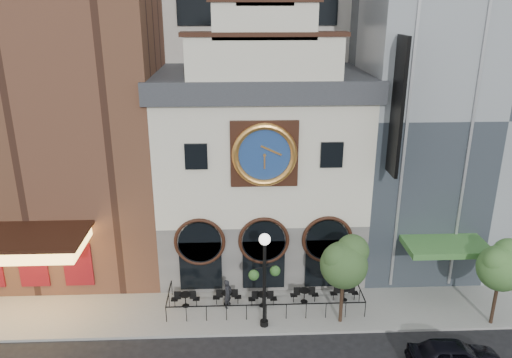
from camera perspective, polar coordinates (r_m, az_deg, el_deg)
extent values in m
plane|color=black|center=(26.79, 1.36, -17.47)|extent=(120.00, 120.00, 0.00)
cube|color=gray|center=(28.77, 1.03, -14.35)|extent=(44.00, 5.00, 0.15)
cube|color=#605E5B|center=(32.52, 0.47, -5.87)|extent=(12.00, 8.00, 4.00)
cube|color=silver|center=(30.55, 0.50, 3.48)|extent=(12.00, 8.00, 7.00)
cube|color=#2D3035|center=(29.67, 0.53, 11.10)|extent=(12.60, 8.60, 1.20)
cube|color=black|center=(26.39, 0.96, 2.89)|extent=(3.60, 0.25, 3.60)
cylinder|color=navy|center=(26.26, 0.97, 2.80)|extent=(3.10, 0.12, 3.10)
torus|color=#E89C44|center=(26.18, 0.98, 2.75)|extent=(3.46, 0.36, 3.46)
cube|color=brown|center=(33.53, -23.00, 12.14)|extent=(14.00, 12.00, 25.00)
cube|color=#FFBF59|center=(28.79, -25.88, -6.69)|extent=(7.00, 3.40, 0.70)
cube|color=black|center=(28.61, -26.01, -5.88)|extent=(7.40, 3.80, 0.15)
cube|color=maroon|center=(31.08, -24.13, -9.02)|extent=(5.60, 0.15, 2.60)
cube|color=gray|center=(35.02, 22.34, 8.32)|extent=(14.00, 12.00, 20.00)
cube|color=#437E39|center=(29.58, 20.92, -7.20)|extent=(4.50, 2.40, 0.35)
cube|color=black|center=(26.11, 15.87, 7.84)|extent=(0.18, 1.60, 7.00)
cylinder|color=black|center=(28.52, -8.10, -12.95)|extent=(0.68, 0.68, 0.03)
cylinder|color=black|center=(28.72, -8.06, -13.57)|extent=(0.06, 0.06, 0.72)
cylinder|color=black|center=(28.45, -3.33, -12.85)|extent=(0.68, 0.68, 0.03)
cylinder|color=black|center=(28.65, -3.32, -13.47)|extent=(0.06, 0.06, 0.72)
cylinder|color=black|center=(28.27, 0.77, -13.05)|extent=(0.68, 0.68, 0.03)
cylinder|color=black|center=(28.47, 0.76, -13.67)|extent=(0.06, 0.06, 0.72)
cylinder|color=black|center=(28.73, 5.56, -12.56)|extent=(0.68, 0.68, 0.03)
cylinder|color=black|center=(28.93, 5.53, -13.18)|extent=(0.06, 0.06, 0.72)
cylinder|color=black|center=(29.18, 10.07, -12.24)|extent=(0.68, 0.68, 0.03)
cylinder|color=black|center=(29.38, 10.03, -12.86)|extent=(0.06, 0.06, 0.72)
imported|color=black|center=(26.10, 21.75, -18.25)|extent=(4.35, 1.92, 1.45)
imported|color=black|center=(28.19, -3.24, -12.96)|extent=(0.63, 0.72, 1.66)
cylinder|color=black|center=(25.88, 0.97, -12.07)|extent=(0.17, 0.17, 4.81)
cylinder|color=black|center=(27.14, 0.94, -16.13)|extent=(0.42, 0.42, 0.29)
sphere|color=white|center=(24.61, 1.00, -6.92)|extent=(0.58, 0.58, 0.58)
sphere|color=#255A24|center=(25.33, -0.26, -10.92)|extent=(0.54, 0.54, 0.54)
sphere|color=#255A24|center=(25.70, 2.20, -10.45)|extent=(0.54, 0.54, 0.54)
cylinder|color=#382619|center=(27.16, 9.74, -13.44)|extent=(0.19, 0.19, 2.62)
sphere|color=#2D4E1F|center=(26.10, 10.00, -9.64)|extent=(2.44, 2.44, 2.44)
sphere|color=#2D4E1F|center=(26.13, 10.98, -8.04)|extent=(1.69, 1.69, 1.69)
sphere|color=#2D4E1F|center=(25.64, 9.33, -8.98)|extent=(1.50, 1.50, 1.50)
cylinder|color=#382619|center=(29.43, 25.59, -12.56)|extent=(0.18, 0.18, 2.54)
sphere|color=#396829|center=(28.49, 26.18, -9.12)|extent=(2.36, 2.36, 2.36)
sphere|color=#396829|center=(28.63, 26.93, -7.67)|extent=(1.63, 1.63, 1.63)
sphere|color=#396829|center=(27.98, 25.83, -8.54)|extent=(1.45, 1.45, 1.45)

